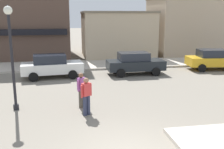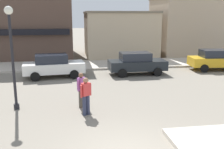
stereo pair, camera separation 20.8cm
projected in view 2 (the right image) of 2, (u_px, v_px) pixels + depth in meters
The scene contains 10 objects.
kerb_far at pixel (91, 65), 21.83m from camera, with size 80.00×4.00×0.15m, color beige.
lamp_post at pixel (11, 43), 11.11m from camera, with size 0.36×0.36×4.54m.
parked_car_nearest at pixel (53, 65), 17.58m from camera, with size 4.16×2.19×1.56m.
parked_car_second at pixel (137, 63), 18.48m from camera, with size 4.02×1.92×1.56m.
parked_car_third at pixel (216, 60), 19.94m from camera, with size 4.16×2.20×1.56m.
pedestrian_crossing_near at pixel (81, 89), 11.81m from camera, with size 0.39×0.50×1.61m.
pedestrian_crossing_far at pixel (86, 95), 10.89m from camera, with size 0.51×0.38×1.61m.
building_corner_shop at pixel (20, 13), 25.71m from camera, with size 10.27×8.51×8.57m.
building_storefront_left_near at pixel (119, 34), 26.40m from camera, with size 6.86×6.22×4.47m.
building_storefront_left_mid at pixel (194, 26), 27.63m from camera, with size 8.37×6.20×5.90m.
Camera 2 is at (-1.59, -6.86, 4.12)m, focal length 42.00 mm.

